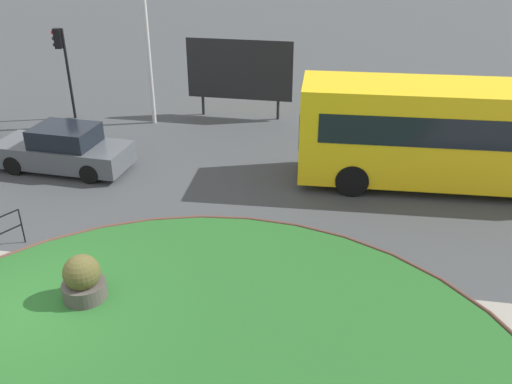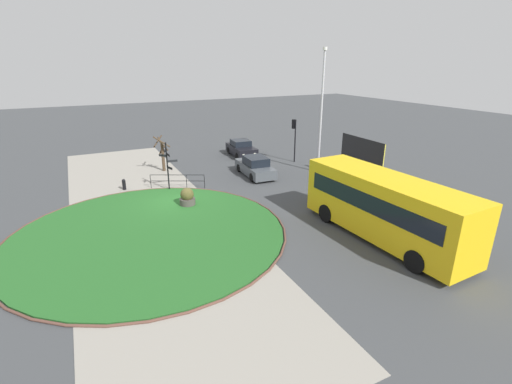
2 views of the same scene
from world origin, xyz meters
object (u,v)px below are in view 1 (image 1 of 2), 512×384
Objects in this scene: traffic_light_near at (62,53)px; billboard_left at (240,70)px; planter_near_signpost at (83,281)px; bus_yellow at (451,134)px; car_near_lane at (64,150)px.

billboard_left is (6.97, 1.39, -0.73)m from traffic_light_near.
planter_near_signpost is at bearing -92.95° from billboard_left.
billboard_left is at bearing 85.96° from planter_near_signpost.
traffic_light_near reaches higher than billboard_left.
traffic_light_near is (-14.60, 3.92, 0.99)m from bus_yellow.
traffic_light_near is 3.20× the size of planter_near_signpost.
car_near_lane is 7.94m from billboard_left.
bus_yellow is 2.02× the size of car_near_lane.
car_near_lane is 1.03× the size of billboard_left.
planter_near_signpost is (6.07, -11.39, -2.19)m from traffic_light_near.
bus_yellow is at bearing 150.98° from traffic_light_near.
planter_near_signpost is (-0.90, -12.78, -1.46)m from billboard_left.
car_near_lane is at bearing 120.27° from planter_near_signpost.
bus_yellow is 2.50× the size of traffic_light_near.
traffic_light_near is at bearing -61.29° from car_near_lane.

